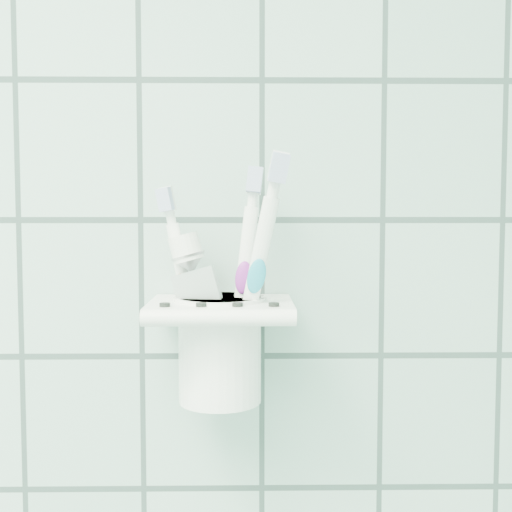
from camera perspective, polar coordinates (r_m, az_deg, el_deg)
The scene contains 6 objects.
holder_bracket at distance 0.57m, azimuth -3.12°, elevation -4.86°, with size 0.13×0.10×0.04m.
cup at distance 0.58m, azimuth -3.23°, elevation -7.88°, with size 0.08×0.08×0.09m.
toothbrush_pink at distance 0.57m, azimuth -4.56°, elevation -2.77°, with size 0.04×0.02×0.19m.
toothbrush_blue at distance 0.56m, azimuth -2.31°, elevation -2.10°, with size 0.03×0.03×0.20m.
toothbrush_orange at distance 0.56m, azimuth -2.20°, elevation -1.33°, with size 0.05×0.04×0.22m.
toothpaste_tube at distance 0.56m, azimuth -2.73°, elevation -4.01°, with size 0.07×0.04×0.15m.
Camera 1 is at (0.68, 0.59, 1.39)m, focal length 45.00 mm.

